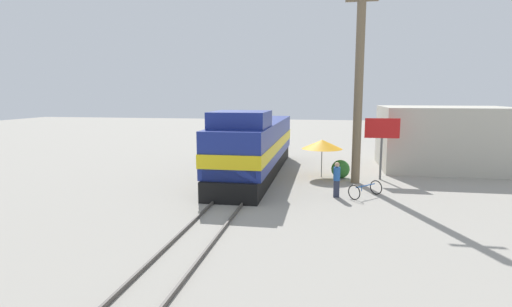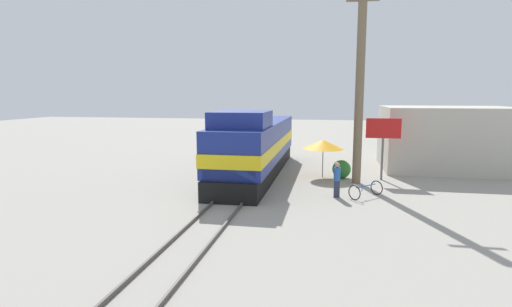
{
  "view_description": "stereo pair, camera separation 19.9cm",
  "coord_description": "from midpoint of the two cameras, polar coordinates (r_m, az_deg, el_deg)",
  "views": [
    {
      "loc": [
        4.53,
        -23.04,
        5.2
      ],
      "look_at": [
        1.2,
        -4.23,
        2.36
      ],
      "focal_mm": 28.0,
      "sensor_mm": 36.0,
      "label": 1
    },
    {
      "loc": [
        4.73,
        -23.0,
        5.2
      ],
      "look_at": [
        1.2,
        -4.23,
        2.36
      ],
      "focal_mm": 28.0,
      "sensor_mm": 36.0,
      "label": 2
    }
  ],
  "objects": [
    {
      "name": "person_bystander",
      "position": [
        20.64,
        11.18,
        -3.47
      ],
      "size": [
        0.34,
        0.34,
        1.81
      ],
      "color": "#2D3347",
      "rests_on": "ground_plane"
    },
    {
      "name": "utility_pole",
      "position": [
        23.89,
        14.25,
        9.96
      ],
      "size": [
        1.8,
        0.5,
        11.78
      ],
      "color": "#726047",
      "rests_on": "ground_plane"
    },
    {
      "name": "bicycle",
      "position": [
        21.12,
        15.09,
        -5.01
      ],
      "size": [
        1.78,
        1.85,
        0.75
      ],
      "rotation": [
        0.0,
        0.0,
        -0.74
      ],
      "color": "black",
      "rests_on": "ground_plane"
    },
    {
      "name": "building_block_distant",
      "position": [
        30.78,
        25.13,
        2.02
      ],
      "size": [
        8.53,
        6.35,
        4.34
      ],
      "primitive_type": "cube",
      "color": "#B7B2A3",
      "rests_on": "ground_plane"
    },
    {
      "name": "ground_plane",
      "position": [
        24.05,
        -1.3,
        -4.03
      ],
      "size": [
        120.0,
        120.0,
        0.0
      ],
      "primitive_type": "plane",
      "color": "gray"
    },
    {
      "name": "billboard_sign",
      "position": [
        25.37,
        17.34,
        2.8
      ],
      "size": [
        2.05,
        0.12,
        3.76
      ],
      "color": "#595959",
      "rests_on": "ground_plane"
    },
    {
      "name": "shrub_cluster",
      "position": [
        25.47,
        11.76,
        -2.19
      ],
      "size": [
        1.14,
        1.14,
        1.14
      ],
      "primitive_type": "sphere",
      "color": "#2D722D",
      "rests_on": "ground_plane"
    },
    {
      "name": "locomotive",
      "position": [
        25.62,
        -0.45,
        0.98
      ],
      "size": [
        3.17,
        15.22,
        4.3
      ],
      "color": "black",
      "rests_on": "ground_plane"
    },
    {
      "name": "rail_far",
      "position": [
        23.91,
        0.39,
        -3.92
      ],
      "size": [
        0.08,
        33.33,
        0.15
      ],
      "primitive_type": "cube",
      "color": "#4C4742",
      "rests_on": "ground_plane"
    },
    {
      "name": "rail_near",
      "position": [
        24.18,
        -2.97,
        -3.78
      ],
      "size": [
        0.08,
        33.33,
        0.15
      ],
      "primitive_type": "cube",
      "color": "#4C4742",
      "rests_on": "ground_plane"
    },
    {
      "name": "vendor_umbrella",
      "position": [
        25.36,
        9.2,
        1.31
      ],
      "size": [
        2.55,
        2.55,
        2.38
      ],
      "color": "#4C4C4C",
      "rests_on": "ground_plane"
    }
  ]
}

